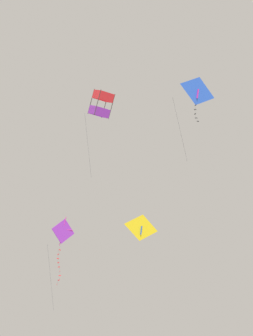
{
  "coord_description": "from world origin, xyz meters",
  "views": [
    {
      "loc": [
        -25.07,
        33.75,
        0.5
      ],
      "look_at": [
        -1.74,
        1.08,
        18.24
      ],
      "focal_mm": 62.0,
      "sensor_mm": 36.0,
      "label": 1
    }
  ],
  "objects_px": {
    "kite_delta_near_left": "(141,228)",
    "kite_diamond_upper_right": "(63,232)",
    "kite_box_highest": "(101,104)",
    "kite_delta_far_centre": "(197,92)"
  },
  "relations": [
    {
      "from": "kite_box_highest",
      "to": "kite_delta_near_left",
      "type": "bearing_deg",
      "value": 46.8
    },
    {
      "from": "kite_box_highest",
      "to": "kite_diamond_upper_right",
      "type": "bearing_deg",
      "value": 84.17
    },
    {
      "from": "kite_box_highest",
      "to": "kite_delta_far_centre",
      "type": "relative_size",
      "value": 1.1
    },
    {
      "from": "kite_delta_far_centre",
      "to": "kite_diamond_upper_right",
      "type": "distance_m",
      "value": 14.19
    },
    {
      "from": "kite_box_highest",
      "to": "kite_delta_far_centre",
      "type": "xyz_separation_m",
      "value": [
        -4.78,
        -5.07,
        1.81
      ]
    },
    {
      "from": "kite_delta_far_centre",
      "to": "kite_box_highest",
      "type": "bearing_deg",
      "value": 155.07
    },
    {
      "from": "kite_box_highest",
      "to": "kite_delta_near_left",
      "type": "relative_size",
      "value": 2.3
    },
    {
      "from": "kite_delta_near_left",
      "to": "kite_diamond_upper_right",
      "type": "xyz_separation_m",
      "value": [
        0.12,
        10.07,
        -2.95
      ]
    },
    {
      "from": "kite_delta_near_left",
      "to": "kite_diamond_upper_right",
      "type": "distance_m",
      "value": 10.49
    },
    {
      "from": "kite_delta_far_centre",
      "to": "kite_diamond_upper_right",
      "type": "xyz_separation_m",
      "value": [
        10.76,
        1.77,
        -9.08
      ]
    }
  ]
}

